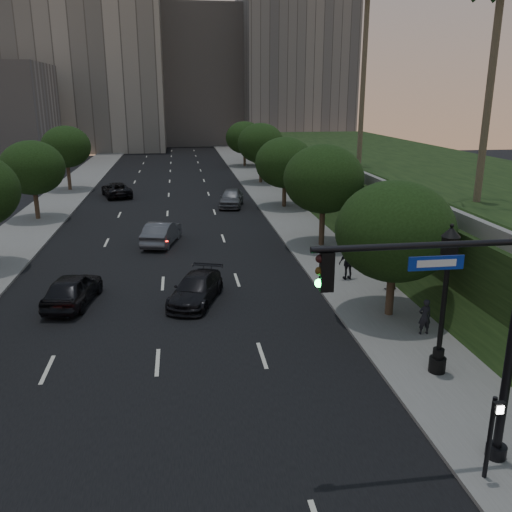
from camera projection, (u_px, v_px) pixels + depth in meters
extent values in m
plane|color=black|center=(152.00, 444.00, 15.71)|extent=(160.00, 160.00, 0.00)
cube|color=black|center=(167.00, 219.00, 44.16)|extent=(16.00, 140.00, 0.02)
cube|color=slate|center=(290.00, 214.00, 45.53)|extent=(4.50, 140.00, 0.15)
cube|color=slate|center=(36.00, 222.00, 42.75)|extent=(4.50, 140.00, 0.15)
cube|color=black|center=(435.00, 192.00, 44.68)|extent=(18.00, 90.00, 4.00)
cube|color=slate|center=(337.00, 165.00, 42.85)|extent=(0.35, 90.00, 0.70)
cube|color=gray|center=(89.00, 58.00, 96.50)|extent=(26.00, 20.00, 32.00)
cube|color=#A19993|center=(199.00, 78.00, 109.55)|extent=(22.00, 18.00, 26.00)
cube|color=gray|center=(293.00, 50.00, 104.87)|extent=(20.00, 22.00, 36.00)
cylinder|color=#38281C|center=(391.00, 287.00, 24.28)|extent=(0.36, 0.36, 2.86)
ellipsoid|color=black|center=(395.00, 231.00, 23.54)|extent=(5.20, 5.20, 4.42)
cylinder|color=#38281C|center=(322.00, 223.00, 35.62)|extent=(0.36, 0.36, 3.21)
ellipsoid|color=black|center=(324.00, 179.00, 34.78)|extent=(5.20, 5.20, 4.42)
cylinder|color=#38281C|center=(284.00, 192.00, 48.00)|extent=(0.36, 0.36, 2.86)
ellipsoid|color=black|center=(285.00, 163.00, 47.25)|extent=(5.20, 5.20, 4.42)
cylinder|color=#38281C|center=(261.00, 169.00, 61.23)|extent=(0.36, 0.36, 3.21)
ellipsoid|color=black|center=(261.00, 143.00, 60.39)|extent=(5.20, 5.20, 4.42)
cylinder|color=#38281C|center=(245.00, 157.00, 75.51)|extent=(0.36, 0.36, 2.86)
ellipsoid|color=black|center=(244.00, 138.00, 74.76)|extent=(5.20, 5.20, 4.42)
cylinder|color=#38281C|center=(36.00, 202.00, 43.29)|extent=(0.36, 0.36, 2.99)
ellipsoid|color=black|center=(32.00, 168.00, 42.51)|extent=(5.00, 5.00, 4.25)
cylinder|color=#38281C|center=(69.00, 175.00, 56.53)|extent=(0.36, 0.36, 3.26)
ellipsoid|color=black|center=(66.00, 147.00, 55.68)|extent=(5.00, 5.00, 4.25)
cylinder|color=#4C4233|center=(490.00, 89.00, 28.50)|extent=(0.40, 0.40, 12.00)
cylinder|color=#4C4233|center=(364.00, 75.00, 43.12)|extent=(0.40, 0.40, 14.50)
cylinder|color=black|center=(512.00, 346.00, 13.97)|extent=(0.24, 0.24, 7.00)
cylinder|color=black|center=(496.00, 453.00, 14.90)|extent=(0.56, 0.56, 0.50)
cylinder|color=black|center=(422.00, 246.00, 12.80)|extent=(5.40, 0.16, 0.16)
cube|color=black|center=(327.00, 272.00, 12.65)|extent=(0.32, 0.22, 0.95)
sphere|color=black|center=(320.00, 259.00, 12.53)|extent=(0.20, 0.20, 0.20)
sphere|color=#3F2B0A|center=(319.00, 271.00, 12.61)|extent=(0.20, 0.20, 0.20)
sphere|color=#19F24C|center=(319.00, 283.00, 12.70)|extent=(0.20, 0.20, 0.20)
cube|color=#0C2BA2|center=(436.00, 263.00, 12.98)|extent=(1.40, 0.05, 0.35)
cylinder|color=black|center=(437.00, 366.00, 19.46)|extent=(0.60, 0.60, 0.70)
cylinder|color=black|center=(438.00, 354.00, 19.31)|extent=(0.40, 0.40, 0.40)
cylinder|color=black|center=(444.00, 303.00, 18.76)|extent=(0.18, 0.18, 3.60)
cube|color=black|center=(450.00, 246.00, 18.17)|extent=(0.42, 0.42, 0.70)
cone|color=black|center=(451.00, 232.00, 18.03)|extent=(0.64, 0.64, 0.35)
sphere|color=black|center=(452.00, 226.00, 17.97)|extent=(0.14, 0.14, 0.14)
cylinder|color=black|center=(489.00, 440.00, 13.82)|extent=(0.12, 0.12, 2.50)
cube|color=black|center=(499.00, 408.00, 13.35)|extent=(0.30, 0.14, 0.35)
cube|color=white|center=(500.00, 410.00, 13.28)|extent=(0.18, 0.02, 0.22)
imported|color=black|center=(73.00, 289.00, 25.93)|extent=(2.55, 4.82, 1.56)
imported|color=#4B4C52|center=(162.00, 233.00, 36.45)|extent=(2.75, 5.05, 1.58)
imported|color=black|center=(116.00, 190.00, 53.50)|extent=(3.67, 5.61, 1.43)
imported|color=black|center=(196.00, 289.00, 26.26)|extent=(3.28, 4.96, 1.34)
imported|color=#5B5E62|center=(231.00, 198.00, 48.75)|extent=(2.84, 5.09, 1.64)
imported|color=black|center=(425.00, 317.00, 22.38)|extent=(0.57, 0.39, 1.53)
imported|color=black|center=(389.00, 273.00, 27.56)|extent=(0.97, 0.84, 1.71)
imported|color=black|center=(348.00, 263.00, 29.03)|extent=(1.14, 0.60, 1.86)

